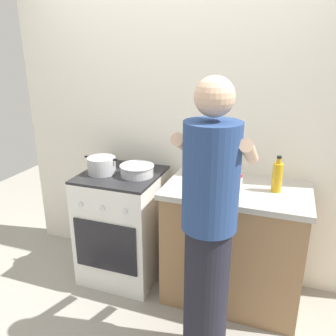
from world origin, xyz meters
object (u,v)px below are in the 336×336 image
at_px(stove_range, 123,225).
at_px(mixing_bowl, 137,170).
at_px(pot, 102,165).
at_px(oil_bottle, 277,177).
at_px(spice_bottle, 239,181).
at_px(utensil_crock, 215,165).
at_px(person, 209,233).

relative_size(stove_range, mixing_bowl, 3.40).
distance_m(pot, mixing_bowl, 0.28).
relative_size(pot, oil_bottle, 1.13).
height_order(mixing_bowl, spice_bottle, same).
xyz_separation_m(stove_range, utensil_crock, (0.70, 0.18, 0.54)).
height_order(utensil_crock, person, person).
xyz_separation_m(pot, spice_bottle, (1.05, 0.09, -0.02)).
relative_size(stove_range, spice_bottle, 10.45).
xyz_separation_m(pot, utensil_crock, (0.84, 0.22, 0.03)).
height_order(stove_range, oil_bottle, oil_bottle).
bearing_deg(pot, utensil_crock, 14.86).
bearing_deg(mixing_bowl, spice_bottle, 3.30).
bearing_deg(pot, stove_range, 17.24).
distance_m(stove_range, utensil_crock, 0.91).
bearing_deg(person, spice_bottle, 84.18).
relative_size(pot, mixing_bowl, 1.07).
distance_m(spice_bottle, oil_bottle, 0.26).
distance_m(stove_range, pot, 0.54).
relative_size(pot, person, 0.17).
bearing_deg(stove_range, person, -35.54).
bearing_deg(person, oil_bottle, 63.46).
bearing_deg(stove_range, oil_bottle, 1.57).
height_order(pot, person, person).
bearing_deg(spice_bottle, pot, -175.34).
bearing_deg(oil_bottle, stove_range, -178.43).
xyz_separation_m(stove_range, person, (0.84, -0.60, 0.41)).
bearing_deg(person, mixing_bowl, 139.52).
bearing_deg(utensil_crock, pot, -165.14).
bearing_deg(person, utensil_crock, 99.92).
bearing_deg(utensil_crock, person, -80.08).
bearing_deg(stove_range, mixing_bowl, -1.00).
distance_m(utensil_crock, person, 0.80).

